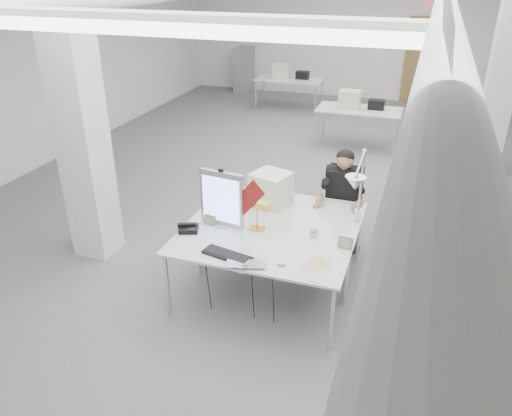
{
  "coord_description": "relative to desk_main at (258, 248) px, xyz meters",
  "views": [
    {
      "loc": [
        1.36,
        -6.54,
        3.31
      ],
      "look_at": [
        -0.19,
        -2.0,
        0.92
      ],
      "focal_mm": 35.0,
      "sensor_mm": 36.0,
      "label": 1
    }
  ],
  "objects": [
    {
      "name": "room_shell",
      "position": [
        0.04,
        2.63,
        0.95
      ],
      "size": [
        10.04,
        14.04,
        3.24
      ],
      "color": "#5C5C5F",
      "rests_on": "ground"
    },
    {
      "name": "desk_main",
      "position": [
        0.0,
        0.0,
        0.0
      ],
      "size": [
        1.8,
        0.9,
        0.02
      ],
      "primitive_type": "cube",
      "color": "silver",
      "rests_on": "room_shell"
    },
    {
      "name": "desk_second",
      "position": [
        0.0,
        0.9,
        0.0
      ],
      "size": [
        1.8,
        0.9,
        0.02
      ],
      "primitive_type": "cube",
      "color": "silver",
      "rests_on": "room_shell"
    },
    {
      "name": "bg_desk_a",
      "position": [
        0.2,
        5.5,
        0.0
      ],
      "size": [
        1.6,
        0.8,
        0.02
      ],
      "primitive_type": "cube",
      "color": "silver",
      "rests_on": "room_shell"
    },
    {
      "name": "bg_desk_b",
      "position": [
        -1.8,
        7.7,
        0.0
      ],
      "size": [
        1.6,
        0.8,
        0.02
      ],
      "primitive_type": "cube",
      "color": "silver",
      "rests_on": "room_shell"
    },
    {
      "name": "filing_cabinet",
      "position": [
        -3.5,
        9.15,
        -0.14
      ],
      "size": [
        0.45,
        0.55,
        1.2
      ],
      "primitive_type": "cube",
      "color": "gray",
      "rests_on": "room_shell"
    },
    {
      "name": "office_chair",
      "position": [
        0.58,
        1.52,
        -0.26
      ],
      "size": [
        0.48,
        0.48,
        0.97
      ],
      "primitive_type": null,
      "rotation": [
        0.0,
        0.0,
        0.0
      ],
      "color": "black",
      "rests_on": "room_shell"
    },
    {
      "name": "seated_person",
      "position": [
        0.58,
        1.47,
        0.16
      ],
      "size": [
        0.48,
        0.59,
        0.89
      ],
      "primitive_type": null,
      "rotation": [
        0.0,
        0.0,
        0.0
      ],
      "color": "black",
      "rests_on": "office_chair"
    },
    {
      "name": "monitor",
      "position": [
        -0.51,
        0.32,
        0.32
      ],
      "size": [
        0.5,
        0.11,
        0.62
      ],
      "primitive_type": "cube",
      "rotation": [
        0.0,
        0.0,
        -0.12
      ],
      "color": "#ADACB1",
      "rests_on": "desk_main"
    },
    {
      "name": "pennant",
      "position": [
        -0.21,
        0.28,
        0.38
      ],
      "size": [
        0.42,
        0.13,
        0.46
      ],
      "primitive_type": "cube",
      "rotation": [
        0.0,
        -0.87,
        -0.27
      ],
      "color": "maroon",
      "rests_on": "monitor"
    },
    {
      "name": "keyboard",
      "position": [
        -0.23,
        -0.26,
        0.02
      ],
      "size": [
        0.53,
        0.27,
        0.02
      ],
      "primitive_type": "cube",
      "rotation": [
        0.0,
        0.0,
        -0.21
      ],
      "color": "black",
      "rests_on": "desk_main"
    },
    {
      "name": "laptop",
      "position": [
        0.02,
        -0.41,
        0.03
      ],
      "size": [
        0.42,
        0.33,
        0.03
      ],
      "primitive_type": "imported",
      "rotation": [
        0.0,
        0.0,
        0.29
      ],
      "color": "#B1B0B5",
      "rests_on": "desk_main"
    },
    {
      "name": "mouse",
      "position": [
        0.31,
        -0.24,
        0.03
      ],
      "size": [
        0.1,
        0.08,
        0.04
      ],
      "primitive_type": "ellipsoid",
      "rotation": [
        0.0,
        0.0,
        0.31
      ],
      "color": "silver",
      "rests_on": "desk_main"
    },
    {
      "name": "bankers_lamp",
      "position": [
        -0.13,
        0.34,
        0.19
      ],
      "size": [
        0.34,
        0.22,
        0.36
      ],
      "primitive_type": null,
      "rotation": [
        0.0,
        0.0,
        -0.3
      ],
      "color": "gold",
      "rests_on": "desk_main"
    },
    {
      "name": "desk_phone",
      "position": [
        -0.8,
        0.08,
        0.04
      ],
      "size": [
        0.24,
        0.23,
        0.05
      ],
      "primitive_type": "cube",
      "rotation": [
        0.0,
        0.0,
        0.32
      ],
      "color": "black",
      "rests_on": "desk_main"
    },
    {
      "name": "picture_frame_left",
      "position": [
        -0.64,
        0.28,
        0.07
      ],
      "size": [
        0.14,
        0.06,
        0.11
      ],
      "primitive_type": "cube",
      "rotation": [
        -0.21,
        0.0,
        -0.19
      ],
      "color": "tan",
      "rests_on": "desk_main"
    },
    {
      "name": "picture_frame_right",
      "position": [
        0.82,
        0.26,
        0.07
      ],
      "size": [
        0.15,
        0.05,
        0.12
      ],
      "primitive_type": "cube",
      "rotation": [
        -0.21,
        0.0,
        -0.1
      ],
      "color": "#A27546",
      "rests_on": "desk_main"
    },
    {
      "name": "desk_clock",
      "position": [
        0.47,
        0.39,
        0.06
      ],
      "size": [
        0.1,
        0.04,
        0.1
      ],
      "primitive_type": "cylinder",
      "rotation": [
        1.57,
        0.0,
        0.14
      ],
      "color": "silver",
      "rests_on": "desk_main"
    },
    {
      "name": "paper_stack_a",
      "position": [
        0.64,
        -0.26,
        0.02
      ],
      "size": [
        0.26,
        0.32,
        0.01
      ],
      "primitive_type": "cube",
      "rotation": [
        0.0,
        0.0,
        -0.21
      ],
      "color": "silver",
      "rests_on": "desk_main"
    },
    {
      "name": "paper_stack_b",
      "position": [
        0.62,
        -0.13,
        0.02
      ],
      "size": [
        0.26,
        0.29,
        0.01
      ],
      "primitive_type": "cube",
      "rotation": [
        0.0,
        0.0,
        -0.51
      ],
      "color": "#CFBA7B",
      "rests_on": "desk_main"
    },
    {
      "name": "paper_stack_c",
      "position": [
        0.77,
        0.08,
        0.02
      ],
      "size": [
        0.22,
        0.2,
        0.01
      ],
      "primitive_type": "cube",
      "rotation": [
        0.0,
        0.0,
        -0.61
      ],
      "color": "white",
      "rests_on": "desk_main"
    },
    {
      "name": "beige_monitor",
      "position": [
        -0.18,
        0.99,
        0.2
      ],
      "size": [
        0.5,
        0.48,
        0.38
      ],
      "primitive_type": "cube",
      "rotation": [
        0.0,
        0.0,
        -0.32
      ],
      "color": "beige",
      "rests_on": "desk_second"
    },
    {
      "name": "architect_lamp",
      "position": [
        0.85,
        0.64,
        0.45
      ],
      "size": [
        0.27,
        0.7,
        0.88
      ],
      "primitive_type": null,
      "rotation": [
        0.0,
        0.0,
        -0.05
      ],
      "color": "#B4B3B8",
      "rests_on": "desk_second"
    }
  ]
}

